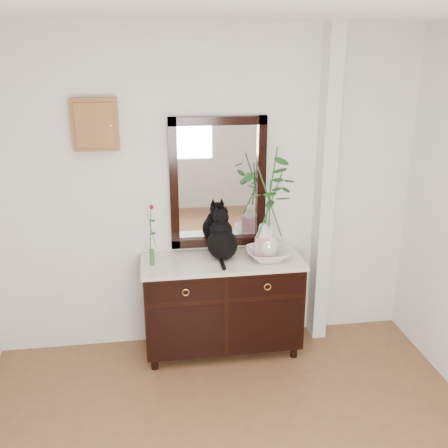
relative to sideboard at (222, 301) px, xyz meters
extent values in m
cube|color=silver|center=(-0.10, 0.25, 0.88)|extent=(3.60, 0.04, 2.70)
cube|color=silver|center=(0.90, 0.17, 0.88)|extent=(0.12, 0.20, 2.70)
cube|color=black|center=(0.00, 0.00, -0.01)|extent=(1.30, 0.50, 0.82)
cube|color=silver|center=(0.00, 0.00, 0.36)|extent=(1.33, 0.52, 0.03)
cube|color=black|center=(0.00, 0.24, 0.97)|extent=(0.80, 0.06, 1.10)
cube|color=white|center=(0.00, 0.25, 0.97)|extent=(0.66, 0.01, 0.96)
cube|color=brown|center=(-0.95, 0.21, 1.48)|extent=(0.35, 0.10, 0.40)
imported|color=silver|center=(0.38, -0.03, 0.42)|extent=(0.38, 0.38, 0.09)
camera|label=1|loc=(-0.57, -3.92, 2.06)|focal=42.00mm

